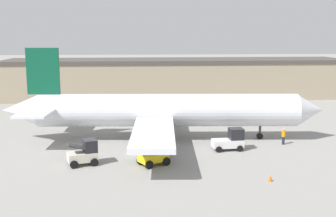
{
  "coord_description": "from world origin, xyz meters",
  "views": [
    {
      "loc": [
        -3.74,
        -46.67,
        11.9
      ],
      "look_at": [
        0.0,
        0.0,
        3.58
      ],
      "focal_mm": 45.0,
      "sensor_mm": 36.0,
      "label": 1
    }
  ],
  "objects_px": {
    "ground_crew_worker": "(284,136)",
    "pushback_tug": "(156,154)",
    "safety_cone_near": "(270,178)",
    "baggage_tug": "(230,140)",
    "belt_loader_truck": "(85,153)",
    "airplane": "(160,111)"
  },
  "relations": [
    {
      "from": "baggage_tug",
      "to": "belt_loader_truck",
      "type": "bearing_deg",
      "value": -169.27
    },
    {
      "from": "ground_crew_worker",
      "to": "belt_loader_truck",
      "type": "xyz_separation_m",
      "value": [
        -20.78,
        -5.52,
        0.12
      ]
    },
    {
      "from": "baggage_tug",
      "to": "belt_loader_truck",
      "type": "distance_m",
      "value": 15.0
    },
    {
      "from": "baggage_tug",
      "to": "belt_loader_truck",
      "type": "xyz_separation_m",
      "value": [
        -14.51,
        -3.81,
        0.05
      ]
    },
    {
      "from": "belt_loader_truck",
      "to": "safety_cone_near",
      "type": "height_order",
      "value": "belt_loader_truck"
    },
    {
      "from": "airplane",
      "to": "belt_loader_truck",
      "type": "distance_m",
      "value": 11.82
    },
    {
      "from": "ground_crew_worker",
      "to": "pushback_tug",
      "type": "distance_m",
      "value": 15.51
    },
    {
      "from": "ground_crew_worker",
      "to": "belt_loader_truck",
      "type": "height_order",
      "value": "belt_loader_truck"
    },
    {
      "from": "belt_loader_truck",
      "to": "airplane",
      "type": "bearing_deg",
      "value": 32.25
    },
    {
      "from": "safety_cone_near",
      "to": "airplane",
      "type": "bearing_deg",
      "value": 119.07
    },
    {
      "from": "ground_crew_worker",
      "to": "baggage_tug",
      "type": "distance_m",
      "value": 6.5
    },
    {
      "from": "baggage_tug",
      "to": "pushback_tug",
      "type": "xyz_separation_m",
      "value": [
        -7.98,
        -4.41,
        -0.05
      ]
    },
    {
      "from": "airplane",
      "to": "belt_loader_truck",
      "type": "relative_size",
      "value": 12.01
    },
    {
      "from": "belt_loader_truck",
      "to": "safety_cone_near",
      "type": "xyz_separation_m",
      "value": [
        15.67,
        -5.79,
        -0.81
      ]
    },
    {
      "from": "baggage_tug",
      "to": "belt_loader_truck",
      "type": "relative_size",
      "value": 1.08
    },
    {
      "from": "pushback_tug",
      "to": "safety_cone_near",
      "type": "height_order",
      "value": "pushback_tug"
    },
    {
      "from": "baggage_tug",
      "to": "ground_crew_worker",
      "type": "bearing_deg",
      "value": 11.3
    },
    {
      "from": "airplane",
      "to": "pushback_tug",
      "type": "xyz_separation_m",
      "value": [
        -1.0,
        -9.46,
        -2.27
      ]
    },
    {
      "from": "ground_crew_worker",
      "to": "pushback_tug",
      "type": "xyz_separation_m",
      "value": [
        -14.25,
        -6.12,
        0.02
      ]
    },
    {
      "from": "ground_crew_worker",
      "to": "pushback_tug",
      "type": "height_order",
      "value": "pushback_tug"
    },
    {
      "from": "baggage_tug",
      "to": "pushback_tug",
      "type": "relative_size",
      "value": 1.05
    },
    {
      "from": "pushback_tug",
      "to": "safety_cone_near",
      "type": "xyz_separation_m",
      "value": [
        9.14,
        -5.19,
        -0.7
      ]
    }
  ]
}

